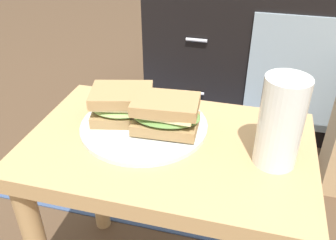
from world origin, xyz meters
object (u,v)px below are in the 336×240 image
sandwich_front (122,104)px  sandwich_back (166,114)px  tv_cabinet (267,54)px  plate (144,126)px  beer_glass (280,123)px

sandwich_front → sandwich_back: sandwich_back is taller
tv_cabinet → plate: tv_cabinet is taller
sandwich_front → beer_glass: (0.31, -0.05, 0.04)m
sandwich_front → beer_glass: size_ratio=0.91×
plate → sandwich_front: 0.06m
plate → sandwich_back: (0.05, -0.01, 0.04)m
sandwich_back → tv_cabinet: bearing=78.0°
plate → sandwich_back: size_ratio=1.86×
plate → sandwich_front: bearing=168.3°
sandwich_front → sandwich_back: (0.10, -0.02, 0.00)m
plate → sandwich_back: 0.07m
plate → sandwich_back: sandwich_back is taller
tv_cabinet → beer_glass: size_ratio=5.76×
tv_cabinet → sandwich_front: size_ratio=6.32×
beer_glass → tv_cabinet: bearing=90.9°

